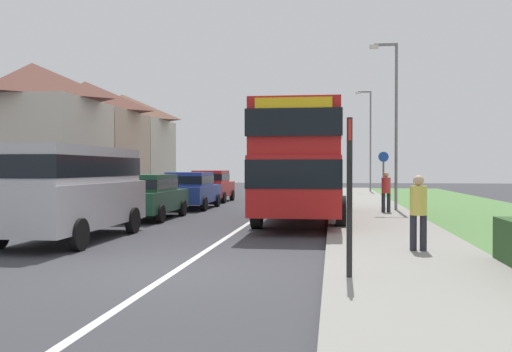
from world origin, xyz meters
TOP-DOWN VIEW (x-y plane):
  - ground_plane at (0.00, 0.00)m, footprint 120.00×120.00m
  - lane_marking_centre at (0.00, 8.00)m, footprint 0.14×60.00m
  - pavement_near_side at (4.20, 6.00)m, footprint 3.20×68.00m
  - double_decker_bus at (1.73, 10.08)m, footprint 2.80×10.21m
  - parked_van_silver at (-3.71, 3.83)m, footprint 2.11×5.47m
  - parked_car_dark_green at (-3.73, 9.78)m, footprint 1.89×4.51m
  - parked_car_blue at (-3.52, 15.05)m, footprint 1.99×4.40m
  - parked_car_red at (-3.71, 20.27)m, footprint 1.97×4.02m
  - pedestrian_at_stop at (4.48, 2.34)m, footprint 0.34×0.34m
  - pedestrian_walking_away at (4.77, 12.60)m, footprint 0.34×0.34m
  - bus_stop_sign at (3.00, -0.70)m, footprint 0.09×0.52m
  - cycle_route_sign at (4.92, 15.56)m, footprint 0.44×0.08m
  - street_lamp_mid at (5.18, 14.01)m, footprint 1.14×0.20m
  - street_lamp_far at (5.35, 32.39)m, footprint 1.14×0.20m
  - house_terrace_far_side at (-12.23, 23.39)m, footprint 6.20×18.42m

SIDE VIEW (x-z plane):
  - ground_plane at x=0.00m, z-range 0.00..0.00m
  - lane_marking_centre at x=0.00m, z-range 0.00..0.01m
  - pavement_near_side at x=4.20m, z-range 0.00..0.12m
  - parked_car_dark_green at x=-3.73m, z-range 0.09..1.67m
  - parked_car_blue at x=-3.52m, z-range 0.08..1.71m
  - parked_car_red at x=-3.71m, z-range 0.08..1.76m
  - pedestrian_at_stop at x=4.48m, z-range 0.14..1.81m
  - pedestrian_walking_away at x=4.77m, z-range 0.14..1.81m
  - parked_van_silver at x=-3.71m, z-range 0.21..2.55m
  - cycle_route_sign at x=4.92m, z-range 0.17..2.69m
  - bus_stop_sign at x=3.00m, z-range 0.24..2.84m
  - double_decker_bus at x=1.73m, z-range 0.29..3.99m
  - house_terrace_far_side at x=-12.23m, z-range 0.00..7.09m
  - street_lamp_mid at x=5.18m, z-range 0.54..7.41m
  - street_lamp_far at x=5.35m, z-range 0.55..7.93m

